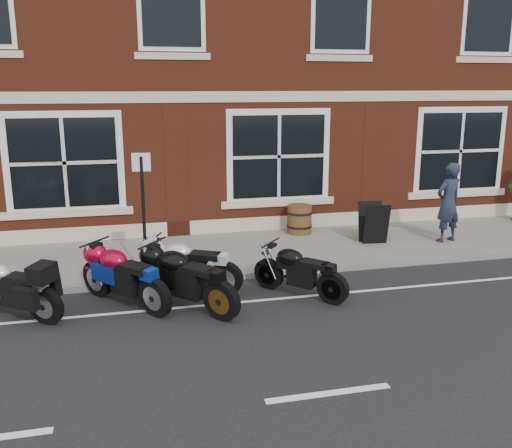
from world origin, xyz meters
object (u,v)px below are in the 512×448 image
object	(u,v)px
moto_sport_red	(124,274)
a_board_sign	(373,223)
pedestrian_left	(448,203)
barrel_planter	(299,219)
parking_sign	(143,207)
moto_sport_silver	(187,263)
moto_naked_black	(299,269)
moto_touring_silver	(8,284)
moto_sport_black	(185,276)

from	to	relation	value
moto_sport_red	a_board_sign	xyz separation A→B (m)	(5.63, 2.24, 0.03)
moto_sport_red	pedestrian_left	bearing A→B (deg)	-23.37
barrel_planter	parking_sign	distance (m)	4.71
pedestrian_left	parking_sign	distance (m)	7.01
moto_sport_red	parking_sign	world-z (taller)	parking_sign
moto_sport_silver	moto_naked_black	xyz separation A→B (m)	(1.89, -0.73, -0.03)
parking_sign	a_board_sign	bearing A→B (deg)	20.36
moto_sport_red	a_board_sign	world-z (taller)	a_board_sign
a_board_sign	parking_sign	size ratio (longest dim) A/B	0.40
moto_touring_silver	a_board_sign	size ratio (longest dim) A/B	1.83
moto_sport_black	parking_sign	bearing A→B (deg)	71.87
moto_naked_black	moto_sport_silver	bearing A→B (deg)	118.09
moto_sport_black	barrel_planter	world-z (taller)	moto_sport_black
moto_naked_black	moto_sport_red	bearing A→B (deg)	133.94
moto_sport_red	a_board_sign	distance (m)	6.06
moto_sport_black	moto_naked_black	distance (m)	2.04
moto_sport_black	parking_sign	xyz separation A→B (m)	(-0.57, 1.39, 0.91)
pedestrian_left	a_board_sign	distance (m)	1.79
pedestrian_left	moto_sport_black	bearing A→B (deg)	6.20
moto_touring_silver	moto_sport_red	bearing A→B (deg)	-52.04
a_board_sign	moto_naked_black	bearing A→B (deg)	-129.23
moto_sport_red	moto_sport_silver	world-z (taller)	moto_sport_red
moto_sport_silver	pedestrian_left	xyz separation A→B (m)	(6.22, 1.51, 0.51)
parking_sign	barrel_planter	bearing A→B (deg)	39.99
moto_touring_silver	moto_sport_red	xyz separation A→B (m)	(1.83, 0.07, 0.01)
moto_touring_silver	a_board_sign	xyz separation A→B (m)	(7.46, 2.31, 0.05)
moto_naked_black	barrel_planter	world-z (taller)	moto_naked_black
moto_sport_silver	parking_sign	xyz separation A→B (m)	(-0.71, 0.53, 0.96)
moto_naked_black	a_board_sign	size ratio (longest dim) A/B	1.61
moto_naked_black	pedestrian_left	distance (m)	4.90
moto_sport_red	pedestrian_left	distance (m)	7.61
moto_sport_black	moto_touring_silver	bearing A→B (deg)	132.68
moto_touring_silver	pedestrian_left	world-z (taller)	pedestrian_left
moto_sport_silver	moto_naked_black	world-z (taller)	moto_sport_silver
moto_sport_silver	barrel_planter	xyz separation A→B (m)	(3.13, 3.05, -0.06)
moto_sport_silver	a_board_sign	distance (m)	4.85
moto_touring_silver	moto_naked_black	world-z (taller)	moto_touring_silver
moto_sport_black	pedestrian_left	distance (m)	6.81
moto_naked_black	pedestrian_left	xyz separation A→B (m)	(4.33, 2.24, 0.55)
pedestrian_left	moto_sport_red	bearing A→B (deg)	0.69
pedestrian_left	parking_sign	size ratio (longest dim) A/B	0.78
moto_sport_black	moto_naked_black	bearing A→B (deg)	-36.61
moto_sport_silver	pedestrian_left	size ratio (longest dim) A/B	0.99
moto_sport_red	moto_sport_silver	bearing A→B (deg)	-16.51
barrel_planter	moto_touring_silver	bearing A→B (deg)	-149.66
parking_sign	moto_touring_silver	bearing A→B (deg)	-148.23
moto_sport_red	moto_naked_black	bearing A→B (deg)	-43.67
a_board_sign	parking_sign	world-z (taller)	parking_sign
moto_touring_silver	barrel_planter	size ratio (longest dim) A/B	2.48
moto_sport_silver	a_board_sign	bearing A→B (deg)	-38.68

